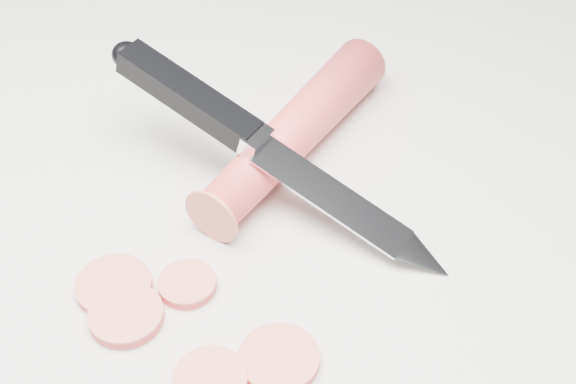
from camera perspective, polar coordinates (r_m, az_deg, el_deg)
name	(u,v)px	position (r m, az deg, el deg)	size (l,w,h in m)	color
ground	(182,274)	(0.44, -7.54, -5.80)	(2.40, 2.40, 0.00)	beige
carrot	(295,131)	(0.49, 0.50, 4.36)	(0.03, 0.03, 0.17)	red
carrot_slice_1	(279,359)	(0.40, -0.65, -11.76)	(0.04, 0.04, 0.01)	#D75E4D
carrot_slice_2	(210,380)	(0.39, -5.55, -13.17)	(0.04, 0.04, 0.01)	#D75E4D
carrot_slice_3	(187,284)	(0.43, -7.19, -6.52)	(0.03, 0.03, 0.01)	#D75E4D
carrot_slice_4	(114,286)	(0.43, -12.29, -6.53)	(0.04, 0.04, 0.01)	#D75E4D
carrot_slice_5	(126,316)	(0.42, -11.45, -8.61)	(0.04, 0.04, 0.01)	#D75E4D
kitchen_knife	(275,150)	(0.45, -0.94, 3.00)	(0.17, 0.19, 0.07)	silver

